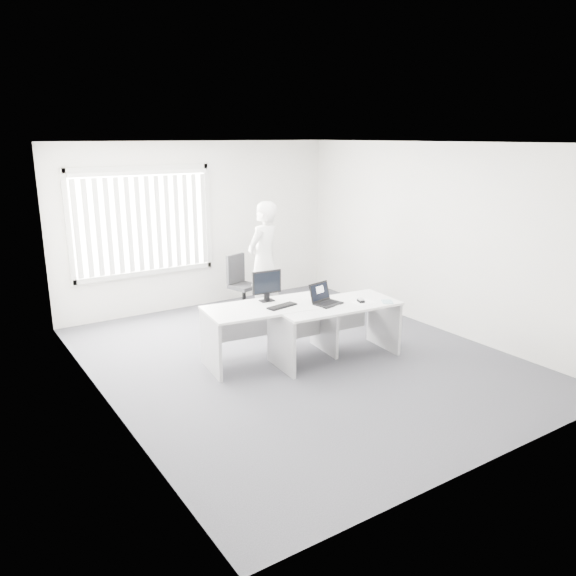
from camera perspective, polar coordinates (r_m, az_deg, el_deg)
ground at (r=7.58m, az=1.01°, el=-7.14°), size 6.00×6.00×0.00m
wall_back at (r=9.75m, az=-8.99°, el=6.30°), size 5.00×0.02×2.80m
wall_front at (r=5.06m, az=20.62°, el=-2.84°), size 5.00×0.02×2.80m
wall_left at (r=6.14m, az=-18.58°, el=0.45°), size 0.02×6.00×2.80m
wall_right at (r=8.79m, az=14.71°, el=5.03°), size 0.02×6.00×2.80m
ceiling at (r=7.01m, az=1.12°, el=14.55°), size 5.00×6.00×0.02m
window at (r=9.32m, az=-14.55°, el=6.53°), size 2.32×0.06×1.76m
blinds at (r=9.27m, az=-14.41°, el=6.31°), size 2.20×0.10×1.50m
desk_near at (r=7.43m, az=4.82°, el=-3.16°), size 1.72×0.92×0.76m
desk_far at (r=7.31m, az=-1.85°, el=-3.40°), size 1.75×0.98×0.76m
office_chair at (r=9.59m, az=-4.68°, el=-0.48°), size 0.67×0.67×0.94m
person at (r=9.05m, az=-2.47°, el=2.85°), size 0.82×0.69×1.89m
laptop at (r=7.29m, az=4.12°, el=-0.66°), size 0.41×0.38×0.27m
paper_sheet at (r=7.48m, az=7.68°, el=-1.43°), size 0.31×0.23×0.00m
mouse at (r=7.47m, az=7.42°, el=-1.24°), size 0.10×0.13×0.05m
booklet at (r=7.53m, az=10.06°, el=-1.38°), size 0.21×0.23×0.01m
keyboard at (r=7.19m, az=-0.61°, el=-1.86°), size 0.44×0.21×0.02m
monitor at (r=7.39m, az=-2.18°, el=0.21°), size 0.42×0.16×0.41m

